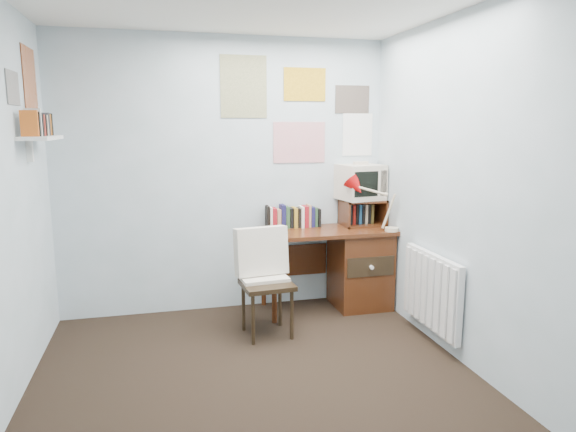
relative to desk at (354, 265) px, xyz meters
name	(u,v)px	position (x,y,z in m)	size (l,w,h in m)	color
ground	(265,399)	(-1.17, -1.48, -0.41)	(3.50, 3.50, 0.00)	black
back_wall	(225,176)	(-1.17, 0.27, 0.84)	(3.00, 0.02, 2.50)	silver
right_wall	(486,196)	(0.33, -1.48, 0.84)	(0.02, 3.50, 2.50)	silver
desk	(354,265)	(0.00, 0.00, 0.00)	(1.20, 0.55, 0.76)	#512612
desk_chair	(267,285)	(-0.95, -0.48, 0.02)	(0.44, 0.42, 0.85)	black
desk_lamp	(392,207)	(0.27, -0.22, 0.58)	(0.31, 0.27, 0.45)	#B90C0D
tv_riser	(363,212)	(0.12, 0.11, 0.48)	(0.40, 0.30, 0.25)	#512612
crt_tv	(360,180)	(0.10, 0.13, 0.79)	(0.38, 0.35, 0.36)	beige
book_row	(297,216)	(-0.51, 0.18, 0.46)	(0.60, 0.14, 0.22)	#512612
radiator	(432,291)	(0.29, -0.93, 0.01)	(0.09, 0.80, 0.60)	white
wall_shelf	(41,138)	(-2.57, -0.38, 1.21)	(0.20, 0.62, 0.24)	white
posters_back	(299,110)	(-0.47, 0.26, 1.44)	(1.20, 0.01, 0.90)	white
posters_left	(22,83)	(-2.67, -0.38, 1.59)	(0.01, 0.70, 0.60)	white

